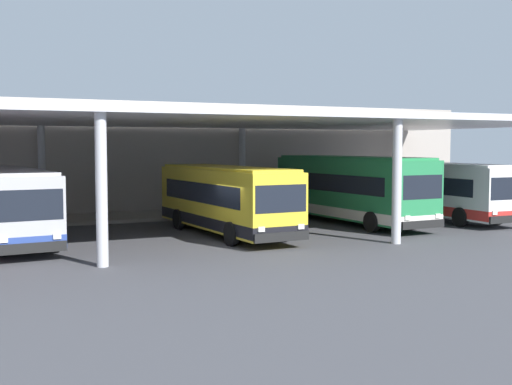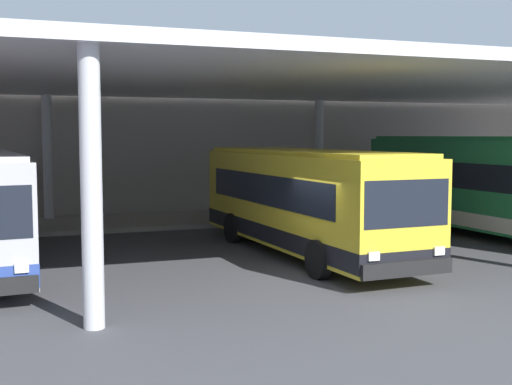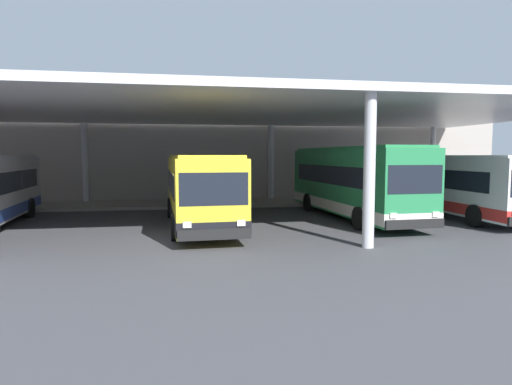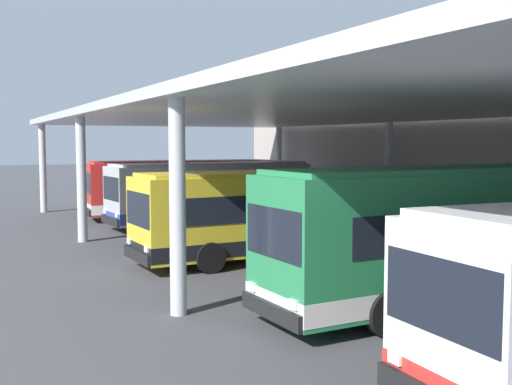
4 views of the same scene
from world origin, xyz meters
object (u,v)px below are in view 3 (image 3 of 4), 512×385
(bench_waiting, at_px, (331,192))
(banner_sign, at_px, (371,173))
(trash_bin, at_px, (368,192))
(bus_departing, at_px, (457,185))
(bus_far_bay, at_px, (352,182))
(bus_middle_bay, at_px, (200,189))

(bench_waiting, height_order, banner_sign, banner_sign)
(bench_waiting, height_order, trash_bin, trash_bin)
(trash_bin, bearing_deg, bus_departing, -80.40)
(banner_sign, bearing_deg, bus_far_bay, -121.61)
(bus_middle_bay, bearing_deg, trash_bin, 35.81)
(bus_middle_bay, xyz_separation_m, bench_waiting, (9.28, 8.67, -0.99))
(bus_middle_bay, xyz_separation_m, bus_departing, (13.24, 0.74, 0.00))
(bus_far_bay, relative_size, trash_bin, 11.66)
(bus_middle_bay, height_order, bench_waiting, bus_middle_bay)
(bus_departing, bearing_deg, bench_waiting, 116.52)
(bus_middle_bay, relative_size, bus_departing, 1.00)
(bench_waiting, bearing_deg, trash_bin, -1.66)
(trash_bin, bearing_deg, bus_far_bay, -119.82)
(bus_middle_bay, distance_m, bench_waiting, 12.74)
(trash_bin, bearing_deg, banner_sign, -102.90)
(banner_sign, bearing_deg, trash_bin, 77.10)
(bus_middle_bay, xyz_separation_m, banner_sign, (11.72, 7.79, 0.32))
(trash_bin, distance_m, banner_sign, 1.54)
(bus_middle_bay, relative_size, bench_waiting, 5.90)
(bus_departing, distance_m, banner_sign, 7.22)
(bench_waiting, bearing_deg, bus_far_bay, -102.02)
(trash_bin, xyz_separation_m, banner_sign, (-0.18, -0.80, 1.30))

